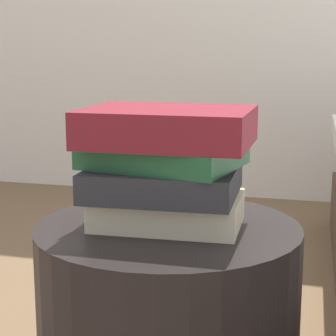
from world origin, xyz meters
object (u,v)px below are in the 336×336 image
at_px(book_cream, 166,210).
at_px(book_forest, 164,155).
at_px(book_maroon, 166,126).
at_px(book_charcoal, 165,180).

relative_size(book_cream, book_forest, 1.01).
bearing_deg(book_cream, book_maroon, 97.52).
xyz_separation_m(book_cream, book_maroon, (-0.00, 0.00, 0.14)).
bearing_deg(book_forest, book_maroon, -22.19).
xyz_separation_m(book_cream, book_forest, (-0.01, 0.01, 0.09)).
relative_size(book_charcoal, book_maroon, 0.89).
xyz_separation_m(book_charcoal, book_forest, (-0.00, 0.00, 0.04)).
distance_m(book_cream, book_charcoal, 0.05).
relative_size(book_charcoal, book_forest, 1.01).
bearing_deg(book_cream, book_forest, 126.26).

